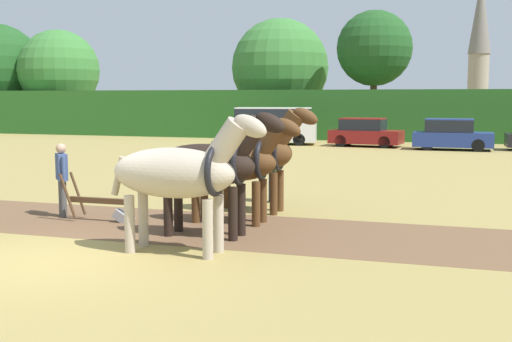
{
  "coord_description": "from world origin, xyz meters",
  "views": [
    {
      "loc": [
        6.46,
        -8.72,
        2.69
      ],
      "look_at": [
        2.22,
        4.31,
        1.1
      ],
      "focal_mm": 45.0,
      "sensor_mm": 36.0,
      "label": 1
    }
  ],
  "objects_px": {
    "tree_left": "(59,70)",
    "plow": "(105,207)",
    "draft_horse_lead_right": "(210,165)",
    "farmer_at_plow": "(62,174)",
    "church_spire": "(479,43)",
    "draft_horse_trail_right": "(254,152)",
    "parked_car_center_left": "(452,135)",
    "draft_horse_lead_left": "(180,173)",
    "tree_center_left": "(280,67)",
    "tree_center": "(374,49)",
    "farmer_beside_team": "(273,167)",
    "parked_van": "(274,125)",
    "draft_horse_trail_left": "(234,162)",
    "parked_car_left": "(365,133)"
  },
  "relations": [
    {
      "from": "tree_center",
      "to": "parked_car_center_left",
      "type": "height_order",
      "value": "tree_center"
    },
    {
      "from": "church_spire",
      "to": "draft_horse_trail_right",
      "type": "height_order",
      "value": "church_spire"
    },
    {
      "from": "church_spire",
      "to": "draft_horse_trail_right",
      "type": "distance_m",
      "value": 69.83
    },
    {
      "from": "draft_horse_lead_right",
      "to": "parked_car_left",
      "type": "bearing_deg",
      "value": 90.77
    },
    {
      "from": "draft_horse_trail_left",
      "to": "draft_horse_trail_right",
      "type": "distance_m",
      "value": 1.4
    },
    {
      "from": "farmer_at_plow",
      "to": "parked_car_center_left",
      "type": "xyz_separation_m",
      "value": [
        7.96,
        21.79,
        -0.21
      ]
    },
    {
      "from": "draft_horse_trail_right",
      "to": "farmer_at_plow",
      "type": "distance_m",
      "value": 4.39
    },
    {
      "from": "draft_horse_lead_right",
      "to": "parked_van",
      "type": "xyz_separation_m",
      "value": [
        -5.7,
        23.59,
        -0.31
      ]
    },
    {
      "from": "tree_center_left",
      "to": "farmer_at_plow",
      "type": "relative_size",
      "value": 4.98
    },
    {
      "from": "farmer_beside_team",
      "to": "draft_horse_trail_left",
      "type": "bearing_deg",
      "value": -124.97
    },
    {
      "from": "tree_center",
      "to": "parked_van",
      "type": "distance_m",
      "value": 10.17
    },
    {
      "from": "tree_center",
      "to": "draft_horse_trail_left",
      "type": "relative_size",
      "value": 3.0
    },
    {
      "from": "parked_van",
      "to": "parked_car_center_left",
      "type": "relative_size",
      "value": 1.31
    },
    {
      "from": "plow",
      "to": "farmer_at_plow",
      "type": "bearing_deg",
      "value": 169.92
    },
    {
      "from": "draft_horse_lead_right",
      "to": "tree_center",
      "type": "bearing_deg",
      "value": 91.64
    },
    {
      "from": "tree_left",
      "to": "draft_horse_trail_left",
      "type": "relative_size",
      "value": 2.86
    },
    {
      "from": "tree_left",
      "to": "draft_horse_lead_left",
      "type": "xyz_separation_m",
      "value": [
        25.88,
        -33.65,
        -3.36
      ]
    },
    {
      "from": "tree_center_left",
      "to": "farmer_at_plow",
      "type": "bearing_deg",
      "value": -82.69
    },
    {
      "from": "parked_car_center_left",
      "to": "draft_horse_lead_left",
      "type": "bearing_deg",
      "value": -99.25
    },
    {
      "from": "tree_center",
      "to": "draft_horse_trail_left",
      "type": "xyz_separation_m",
      "value": [
        1.14,
        -29.96,
        -4.5
      ]
    },
    {
      "from": "tree_left",
      "to": "parked_car_center_left",
      "type": "relative_size",
      "value": 2.03
    },
    {
      "from": "tree_center_left",
      "to": "church_spire",
      "type": "distance_m",
      "value": 41.36
    },
    {
      "from": "tree_left",
      "to": "plow",
      "type": "xyz_separation_m",
      "value": [
        23.13,
        -31.57,
        -4.43
      ]
    },
    {
      "from": "church_spire",
      "to": "farmer_at_plow",
      "type": "height_order",
      "value": "church_spire"
    },
    {
      "from": "tree_left",
      "to": "parked_car_left",
      "type": "distance_m",
      "value": 27.11
    },
    {
      "from": "tree_center_left",
      "to": "farmer_at_plow",
      "type": "height_order",
      "value": "tree_center_left"
    },
    {
      "from": "draft_horse_trail_left",
      "to": "parked_car_center_left",
      "type": "relative_size",
      "value": 0.71
    },
    {
      "from": "tree_center",
      "to": "farmer_beside_team",
      "type": "xyz_separation_m",
      "value": [
        1.15,
        -27.12,
        -4.89
      ]
    },
    {
      "from": "tree_left",
      "to": "parked_van",
      "type": "relative_size",
      "value": 1.55
    },
    {
      "from": "tree_left",
      "to": "tree_center_left",
      "type": "relative_size",
      "value": 0.96
    },
    {
      "from": "draft_horse_lead_right",
      "to": "farmer_at_plow",
      "type": "bearing_deg",
      "value": 166.96
    },
    {
      "from": "tree_center",
      "to": "farmer_beside_team",
      "type": "height_order",
      "value": "tree_center"
    },
    {
      "from": "draft_horse_trail_left",
      "to": "parked_van",
      "type": "xyz_separation_m",
      "value": [
        -5.68,
        22.2,
        -0.24
      ]
    },
    {
      "from": "parked_van",
      "to": "farmer_at_plow",
      "type": "bearing_deg",
      "value": -96.63
    },
    {
      "from": "draft_horse_trail_right",
      "to": "farmer_beside_team",
      "type": "height_order",
      "value": "draft_horse_trail_right"
    },
    {
      "from": "plow",
      "to": "draft_horse_trail_left",
      "type": "bearing_deg",
      "value": 14.36
    },
    {
      "from": "church_spire",
      "to": "farmer_beside_team",
      "type": "height_order",
      "value": "church_spire"
    },
    {
      "from": "draft_horse_trail_right",
      "to": "plow",
      "type": "height_order",
      "value": "draft_horse_trail_right"
    },
    {
      "from": "draft_horse_lead_left",
      "to": "draft_horse_trail_right",
      "type": "xyz_separation_m",
      "value": [
        -0.04,
        4.2,
        0.01
      ]
    },
    {
      "from": "tree_left",
      "to": "parked_van",
      "type": "height_order",
      "value": "tree_left"
    },
    {
      "from": "tree_left",
      "to": "church_spire",
      "type": "distance_m",
      "value": 51.08
    },
    {
      "from": "tree_center_left",
      "to": "tree_left",
      "type": "bearing_deg",
      "value": -176.62
    },
    {
      "from": "church_spire",
      "to": "parked_van",
      "type": "distance_m",
      "value": 50.39
    },
    {
      "from": "tree_left",
      "to": "draft_horse_trail_left",
      "type": "height_order",
      "value": "tree_left"
    },
    {
      "from": "draft_horse_trail_right",
      "to": "parked_car_left",
      "type": "bearing_deg",
      "value": 90.86
    },
    {
      "from": "farmer_at_plow",
      "to": "parked_car_center_left",
      "type": "bearing_deg",
      "value": 26.07
    },
    {
      "from": "tree_center_left",
      "to": "plow",
      "type": "distance_m",
      "value": 33.36
    },
    {
      "from": "draft_horse_lead_left",
      "to": "draft_horse_trail_right",
      "type": "bearing_deg",
      "value": 90.01
    },
    {
      "from": "tree_center_left",
      "to": "church_spire",
      "type": "xyz_separation_m",
      "value": [
        14.08,
        38.64,
        4.35
      ]
    },
    {
      "from": "draft_horse_trail_left",
      "to": "draft_horse_trail_right",
      "type": "bearing_deg",
      "value": 89.81
    }
  ]
}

